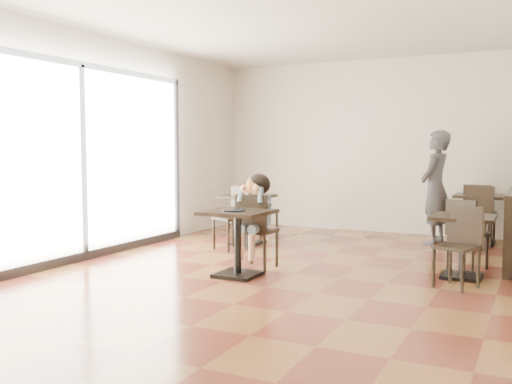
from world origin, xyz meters
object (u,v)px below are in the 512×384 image
Objects in this scene: chair_left_b at (231,218)px; chair_back_b at (476,218)px; child_chair at (258,231)px; child_table at (238,244)px; chair_left_a at (262,211)px; cafe_table_back at (479,219)px; chair_mid_b at (457,248)px; chair_back_a at (480,214)px; adult_patron at (435,187)px; child at (258,221)px; cafe_table_mid at (462,247)px; cafe_table_left at (247,220)px; chair_mid_a at (468,234)px.

chair_back_b is at bearing 49.82° from chair_left_b.
child_table is at bearing 90.00° from child_chair.
child_chair is 2.35m from chair_left_a.
chair_mid_b is (0.05, -3.22, 0.05)m from cafe_table_back.
chair_left_b is (-3.44, 1.00, 0.03)m from chair_mid_b.
adult_patron is at bearing 42.16° from chair_back_a.
adult_patron is (1.76, 2.96, 0.31)m from child.
chair_left_a is (-3.44, 2.10, 0.03)m from chair_mid_b.
child is at bearing -156.12° from chair_mid_b.
cafe_table_mid is at bearing 16.09° from chair_left_b.
adult_patron is at bearing -120.67° from child_chair.
chair_left_a is at bearing -64.68° from adult_patron.
child is at bearing -23.16° from chair_left_b.
adult_patron is 2.44× the size of cafe_table_mid.
cafe_table_left is at bearing 113.52° from chair_left_a.
chair_back_b is (-0.05, 2.67, 0.03)m from chair_mid_b.
chair_mid_b is 3.36m from chair_back_a.
chair_left_a is at bearing 6.74° from chair_mid_a.
child reaches higher than chair_left_b.
chair_left_a is (-3.44, 1.55, 0.10)m from cafe_table_mid.
child_table is at bearing 133.55° from chair_left_a.
chair_mid_b is (3.44, -1.55, 0.05)m from cafe_table_left.
chair_left_a is (-0.98, 2.14, -0.13)m from child.
chair_back_a reaches higher than child_table.
child is 2.72m from chair_mid_a.
adult_patron is 0.82m from chair_back_b.
cafe_table_left is (-3.44, 1.00, 0.02)m from cafe_table_mid.
chair_left_b is 1.00× the size of chair_back_b.
child_table reaches higher than cafe_table_left.
chair_back_b is at bearing -65.16° from chair_mid_a.
cafe_table_mid is 0.78× the size of chair_left_b.
child is 1.62× the size of cafe_table_mid.
child is 0.66× the size of adult_patron.
adult_patron is 3.38m from chair_left_b.
chair_left_b is at bearing -46.67° from child_chair.
cafe_table_left is at bearing -58.33° from child_chair.
chair_mid_a is (0.70, -1.82, -0.47)m from adult_patron.
cafe_table_mid is 0.78× the size of chair_left_a.
child_table is 1.87m from chair_left_b.
cafe_table_back is 0.89× the size of chair_mid_b.
chair_mid_a is 0.94× the size of chair_left_b.
chair_left_b is (0.00, -1.10, 0.00)m from chair_left_a.
adult_patron reaches higher than chair_back_b.
child_table is at bearing -65.38° from cafe_table_left.
cafe_table_back is 0.56m from chair_back_b.
chair_back_a is (0.65, 0.43, -0.44)m from adult_patron.
cafe_table_mid is (2.46, 1.14, -0.03)m from child_table.
child reaches higher than chair_left_a.
adult_patron is (1.76, 2.96, 0.44)m from child_chair.
child_table is 2.86m from chair_left_a.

